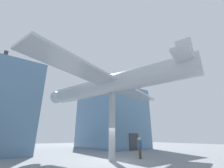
{
  "coord_description": "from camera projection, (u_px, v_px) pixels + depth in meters",
  "views": [
    {
      "loc": [
        -7.66,
        -10.56,
        1.79
      ],
      "look_at": [
        0.0,
        0.0,
        6.42
      ],
      "focal_mm": 24.0,
      "sensor_mm": 36.0,
      "label": 1
    }
  ],
  "objects": [
    {
      "name": "visitor_person",
      "position": [
        140.0,
        146.0,
        13.23
      ],
      "size": [
        0.41,
        0.27,
        1.77
      ],
      "rotation": [
        0.0,
        0.0,
        3.21
      ],
      "color": "#4C4238",
      "rests_on": "ground_plane"
    },
    {
      "name": "glass_pavilion_right",
      "position": [
        110.0,
        120.0,
        27.65
      ],
      "size": [
        8.19,
        12.32,
        10.25
      ],
      "color": "slate",
      "rests_on": "ground_plane"
    },
    {
      "name": "suspended_airplane",
      "position": [
        110.0,
        84.0,
        13.99
      ],
      "size": [
        16.04,
        15.85,
        3.03
      ],
      "rotation": [
        0.0,
        0.0,
        0.33
      ],
      "color": "#B2B7BC",
      "rests_on": "support_pylon_central"
    },
    {
      "name": "support_pylon_central",
      "position": [
        112.0,
        125.0,
        12.62
      ],
      "size": [
        0.54,
        0.54,
        5.56
      ],
      "color": "#999EA3",
      "rests_on": "ground_plane"
    },
    {
      "name": "ground_plane",
      "position": [
        112.0,
        161.0,
        11.69
      ],
      "size": [
        80.0,
        80.0,
        0.0
      ],
      "primitive_type": "plane",
      "color": "gray"
    }
  ]
}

